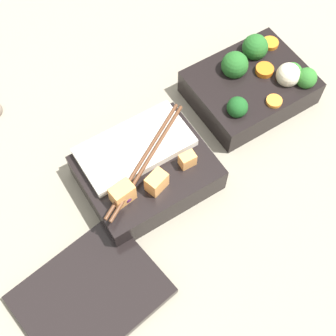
{
  "coord_description": "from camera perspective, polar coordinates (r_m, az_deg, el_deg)",
  "views": [
    {
      "loc": [
        0.24,
        0.3,
        0.59
      ],
      "look_at": [
        0.08,
        0.04,
        0.04
      ],
      "focal_mm": 50.0,
      "sensor_mm": 36.0,
      "label": 1
    }
  ],
  "objects": [
    {
      "name": "ground_plane",
      "position": [
        0.7,
        3.55,
        3.57
      ],
      "size": [
        3.0,
        3.0,
        0.0
      ],
      "primitive_type": "plane",
      "color": "gray"
    },
    {
      "name": "bento_tray_vegetable",
      "position": [
        0.74,
        10.34,
        10.09
      ],
      "size": [
        0.17,
        0.14,
        0.08
      ],
      "color": "black",
      "rests_on": "ground_plane"
    },
    {
      "name": "bento_tray_rice",
      "position": [
        0.64,
        -2.78,
        -0.25
      ],
      "size": [
        0.17,
        0.14,
        0.07
      ],
      "color": "black",
      "rests_on": "ground_plane"
    },
    {
      "name": "bento_lid",
      "position": [
        0.61,
        -9.39,
        -14.98
      ],
      "size": [
        0.19,
        0.16,
        0.01
      ],
      "primitive_type": "cube",
      "rotation": [
        0.0,
        0.0,
        0.15
      ],
      "color": "black",
      "rests_on": "ground_plane"
    }
  ]
}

